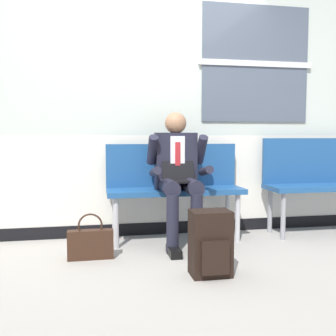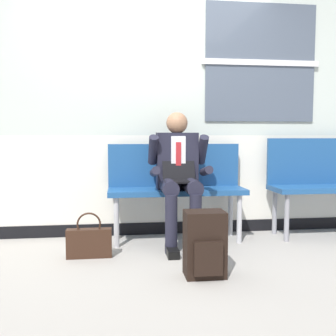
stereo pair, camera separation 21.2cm
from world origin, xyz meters
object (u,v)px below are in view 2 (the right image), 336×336
at_px(bench_empty, 327,178).
at_px(handbag, 89,242).
at_px(person_seated, 179,173).
at_px(bench_with_person, 176,182).
at_px(backpack, 205,245).

xyz_separation_m(bench_empty, handbag, (-2.45, -0.50, -0.46)).
bearing_deg(person_seated, bench_with_person, 90.00).
bearing_deg(bench_empty, bench_with_person, -179.83).
relative_size(bench_empty, person_seated, 0.98).
bearing_deg(person_seated, handbag, -160.30).
height_order(person_seated, handbag, person_seated).
height_order(bench_with_person, bench_empty, bench_empty).
bearing_deg(bench_with_person, backpack, -86.57).
xyz_separation_m(bench_with_person, bench_empty, (1.63, 0.00, 0.02)).
height_order(bench_empty, handbag, bench_empty).
height_order(bench_with_person, backpack, bench_with_person).
relative_size(bench_with_person, bench_empty, 1.08).
relative_size(bench_with_person, handbag, 3.43).
distance_m(bench_with_person, bench_empty, 1.63).
xyz_separation_m(person_seated, backpack, (0.06, -0.86, -0.45)).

